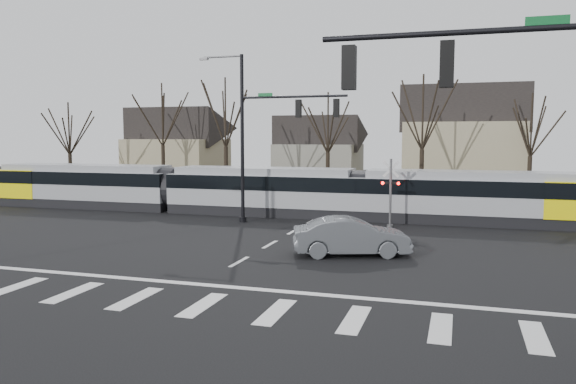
# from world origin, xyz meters

# --- Properties ---
(ground) EXTENTS (140.00, 140.00, 0.00)m
(ground) POSITION_xyz_m (0.00, 0.00, 0.00)
(ground) COLOR black
(grass_verge) EXTENTS (140.00, 28.00, 0.01)m
(grass_verge) POSITION_xyz_m (0.00, 32.00, 0.01)
(grass_verge) COLOR #38331E
(grass_verge) RESTS_ON ground
(crosswalk) EXTENTS (27.00, 2.60, 0.01)m
(crosswalk) POSITION_xyz_m (0.00, -4.00, 0.01)
(crosswalk) COLOR silver
(crosswalk) RESTS_ON ground
(stop_line) EXTENTS (28.00, 0.35, 0.01)m
(stop_line) POSITION_xyz_m (0.00, -1.80, 0.01)
(stop_line) COLOR silver
(stop_line) RESTS_ON ground
(lane_dashes) EXTENTS (0.18, 30.00, 0.01)m
(lane_dashes) POSITION_xyz_m (0.00, 16.00, 0.01)
(lane_dashes) COLOR silver
(lane_dashes) RESTS_ON ground
(rail_pair) EXTENTS (90.00, 1.52, 0.06)m
(rail_pair) POSITION_xyz_m (0.00, 15.80, 0.03)
(rail_pair) COLOR #59595E
(rail_pair) RESTS_ON ground
(tram) EXTENTS (41.90, 3.11, 3.18)m
(tram) POSITION_xyz_m (-4.04, 16.00, 1.73)
(tram) COLOR gray
(tram) RESTS_ON ground
(sedan) EXTENTS (4.89, 6.21, 1.69)m
(sedan) POSITION_xyz_m (4.27, 4.68, 0.84)
(sedan) COLOR #5A5D62
(sedan) RESTS_ON ground
(signal_pole_near_right) EXTENTS (6.72, 0.44, 8.00)m
(signal_pole_near_right) POSITION_xyz_m (10.11, -6.00, 5.17)
(signal_pole_near_right) COLOR black
(signal_pole_near_right) RESTS_ON ground
(signal_pole_far) EXTENTS (9.28, 0.44, 10.20)m
(signal_pole_far) POSITION_xyz_m (-2.41, 12.50, 5.70)
(signal_pole_far) COLOR black
(signal_pole_far) RESTS_ON ground
(rail_crossing_signal) EXTENTS (1.08, 0.36, 4.00)m
(rail_crossing_signal) POSITION_xyz_m (5.00, 12.79, 1.89)
(rail_crossing_signal) COLOR #59595B
(rail_crossing_signal) RESTS_ON ground
(tree_row) EXTENTS (59.20, 7.20, 10.00)m
(tree_row) POSITION_xyz_m (2.00, 26.00, 5.00)
(tree_row) COLOR black
(tree_row) RESTS_ON ground
(house_a) EXTENTS (9.72, 8.64, 8.60)m
(house_a) POSITION_xyz_m (-20.00, 34.00, 4.46)
(house_a) COLOR gray
(house_a) RESTS_ON ground
(house_b) EXTENTS (8.64, 7.56, 7.65)m
(house_b) POSITION_xyz_m (-5.00, 36.00, 3.97)
(house_b) COLOR slate
(house_b) RESTS_ON ground
(house_c) EXTENTS (10.80, 8.64, 10.10)m
(house_c) POSITION_xyz_m (9.00, 33.00, 5.23)
(house_c) COLOR gray
(house_c) RESTS_ON ground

